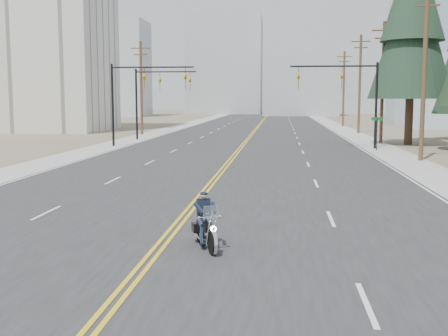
% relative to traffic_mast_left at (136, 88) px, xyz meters
% --- Properties ---
extents(ground_plane, '(400.00, 400.00, 0.00)m').
position_rel_traffic_mast_left_xyz_m(ground_plane, '(8.98, -32.00, -4.94)').
color(ground_plane, '#776D56').
rests_on(ground_plane, ground).
extents(road, '(20.00, 200.00, 0.01)m').
position_rel_traffic_mast_left_xyz_m(road, '(8.98, 38.00, -4.93)').
color(road, '#303033').
rests_on(road, ground).
extents(sidewalk_left, '(3.00, 200.00, 0.01)m').
position_rel_traffic_mast_left_xyz_m(sidewalk_left, '(-2.52, 38.00, -4.93)').
color(sidewalk_left, '#A5A5A0').
rests_on(sidewalk_left, ground).
extents(sidewalk_right, '(3.00, 200.00, 0.01)m').
position_rel_traffic_mast_left_xyz_m(sidewalk_right, '(20.48, 38.00, -4.93)').
color(sidewalk_right, '#A5A5A0').
rests_on(sidewalk_right, ground).
extents(traffic_mast_left, '(7.10, 0.26, 7.00)m').
position_rel_traffic_mast_left_xyz_m(traffic_mast_left, '(0.00, 0.00, 0.00)').
color(traffic_mast_left, black).
rests_on(traffic_mast_left, ground).
extents(traffic_mast_right, '(7.10, 0.26, 7.00)m').
position_rel_traffic_mast_left_xyz_m(traffic_mast_right, '(17.95, 0.00, 0.00)').
color(traffic_mast_right, black).
rests_on(traffic_mast_right, ground).
extents(traffic_mast_far, '(6.10, 0.26, 7.00)m').
position_rel_traffic_mast_left_xyz_m(traffic_mast_far, '(-0.33, 8.00, -0.06)').
color(traffic_mast_far, black).
rests_on(traffic_mast_far, ground).
extents(street_sign, '(0.90, 0.06, 2.62)m').
position_rel_traffic_mast_left_xyz_m(street_sign, '(19.78, -2.00, -3.13)').
color(street_sign, black).
rests_on(street_sign, ground).
extents(utility_pole_b, '(2.20, 0.30, 11.50)m').
position_rel_traffic_mast_left_xyz_m(utility_pole_b, '(21.48, -9.00, 1.05)').
color(utility_pole_b, brown).
rests_on(utility_pole_b, ground).
extents(utility_pole_c, '(2.20, 0.30, 11.00)m').
position_rel_traffic_mast_left_xyz_m(utility_pole_c, '(21.48, 6.00, 0.79)').
color(utility_pole_c, brown).
rests_on(utility_pole_c, ground).
extents(utility_pole_d, '(2.20, 0.30, 11.50)m').
position_rel_traffic_mast_left_xyz_m(utility_pole_d, '(21.48, 21.00, 1.05)').
color(utility_pole_d, brown).
rests_on(utility_pole_d, ground).
extents(utility_pole_e, '(2.20, 0.30, 11.00)m').
position_rel_traffic_mast_left_xyz_m(utility_pole_e, '(21.48, 38.00, 0.79)').
color(utility_pole_e, brown).
rests_on(utility_pole_e, ground).
extents(utility_pole_left, '(2.20, 0.30, 10.50)m').
position_rel_traffic_mast_left_xyz_m(utility_pole_left, '(-3.52, 16.00, 0.54)').
color(utility_pole_left, brown).
rests_on(utility_pole_left, ground).
extents(apartment_block, '(18.00, 14.00, 30.00)m').
position_rel_traffic_mast_left_xyz_m(apartment_block, '(-19.02, 23.00, 10.06)').
color(apartment_block, silver).
rests_on(apartment_block, ground).
extents(haze_bldg_a, '(14.00, 12.00, 22.00)m').
position_rel_traffic_mast_left_xyz_m(haze_bldg_a, '(-26.02, 83.00, 6.06)').
color(haze_bldg_a, '#B7BCC6').
rests_on(haze_bldg_a, ground).
extents(haze_bldg_b, '(18.00, 14.00, 14.00)m').
position_rel_traffic_mast_left_xyz_m(haze_bldg_b, '(16.98, 93.00, 2.06)').
color(haze_bldg_b, '#ADB2B7').
rests_on(haze_bldg_b, ground).
extents(haze_bldg_d, '(20.00, 15.00, 26.00)m').
position_rel_traffic_mast_left_xyz_m(haze_bldg_d, '(-3.02, 108.00, 8.06)').
color(haze_bldg_d, '#ADB2B7').
rests_on(haze_bldg_d, ground).
extents(haze_bldg_e, '(14.00, 14.00, 12.00)m').
position_rel_traffic_mast_left_xyz_m(haze_bldg_e, '(33.98, 118.00, 1.06)').
color(haze_bldg_e, '#B7BCC6').
rests_on(haze_bldg_e, ground).
extents(haze_bldg_f, '(12.00, 12.00, 16.00)m').
position_rel_traffic_mast_left_xyz_m(haze_bldg_f, '(-41.02, 98.00, 3.06)').
color(haze_bldg_f, '#ADB2B7').
rests_on(haze_bldg_f, ground).
extents(motorcyclist, '(1.50, 2.14, 1.54)m').
position_rel_traffic_mast_left_xyz_m(motorcyclist, '(10.26, -32.09, -4.17)').
color(motorcyclist, black).
rests_on(motorcyclist, ground).
extents(conifer_tall, '(7.31, 7.31, 20.31)m').
position_rel_traffic_mast_left_xyz_m(conifer_tall, '(23.57, 4.33, 6.73)').
color(conifer_tall, '#382619').
rests_on(conifer_tall, ground).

